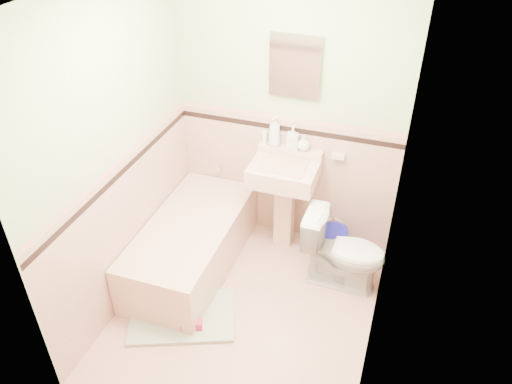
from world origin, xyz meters
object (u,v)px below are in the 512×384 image
(sink, at_px, (283,207))
(toilet, at_px, (344,251))
(soap_bottle_right, at_px, (304,143))
(bathtub, at_px, (192,246))
(medicine_cabinet, at_px, (295,66))
(soap_bottle_mid, at_px, (293,137))
(shoe, at_px, (191,325))
(bucket, at_px, (333,242))
(soap_bottle_left, at_px, (275,132))

(sink, relative_size, toilet, 1.29)
(soap_bottle_right, bearing_deg, bathtub, -138.19)
(toilet, bearing_deg, soap_bottle_right, 47.70)
(medicine_cabinet, distance_m, soap_bottle_mid, 0.63)
(medicine_cabinet, bearing_deg, shoe, -104.75)
(sink, bearing_deg, toilet, -26.05)
(sink, bearing_deg, bucket, 5.71)
(bathtub, xyz_separation_m, toilet, (1.30, 0.23, 0.12))
(sink, relative_size, soap_bottle_mid, 4.24)
(toilet, distance_m, shoe, 1.38)
(sink, distance_m, soap_bottle_left, 0.69)
(sink, distance_m, soap_bottle_mid, 0.65)
(sink, height_order, soap_bottle_mid, soap_bottle_mid)
(medicine_cabinet, bearing_deg, bathtub, -132.58)
(bucket, relative_size, shoe, 1.56)
(soap_bottle_mid, distance_m, shoe, 1.76)
(shoe, bearing_deg, medicine_cabinet, 53.03)
(bucket, distance_m, shoe, 1.53)
(medicine_cabinet, xyz_separation_m, soap_bottle_left, (-0.15, -0.03, -0.60))
(toilet, bearing_deg, sink, 65.22)
(medicine_cabinet, relative_size, toilet, 0.65)
(soap_bottle_left, height_order, shoe, soap_bottle_left)
(shoe, bearing_deg, bucket, 33.80)
(bathtub, distance_m, soap_bottle_left, 1.24)
(soap_bottle_mid, height_order, bucket, soap_bottle_mid)
(bathtub, height_order, sink, sink)
(bathtub, bearing_deg, medicine_cabinet, 47.42)
(soap_bottle_right, xyz_separation_m, shoe, (-0.49, -1.40, -0.97))
(soap_bottle_left, bearing_deg, bucket, -11.95)
(bathtub, bearing_deg, soap_bottle_left, 53.24)
(soap_bottle_left, bearing_deg, shoe, -99.19)
(soap_bottle_right, relative_size, toilet, 0.21)
(sink, relative_size, soap_bottle_right, 6.29)
(soap_bottle_right, xyz_separation_m, toilet, (0.51, -0.48, -0.69))
(soap_bottle_left, distance_m, shoe, 1.75)
(medicine_cabinet, bearing_deg, soap_bottle_left, -168.66)
(soap_bottle_mid, xyz_separation_m, shoe, (-0.39, -1.40, -1.00))
(sink, xyz_separation_m, shoe, (-0.38, -1.22, -0.39))
(bucket, bearing_deg, sink, -174.29)
(medicine_cabinet, xyz_separation_m, soap_bottle_right, (0.11, -0.03, -0.66))
(medicine_cabinet, xyz_separation_m, shoe, (-0.38, -1.43, -1.63))
(sink, relative_size, shoe, 5.40)
(bathtub, bearing_deg, toilet, 9.81)
(soap_bottle_mid, height_order, soap_bottle_right, soap_bottle_mid)
(soap_bottle_mid, height_order, shoe, soap_bottle_mid)
(bathtub, relative_size, toilet, 2.15)
(bucket, xyz_separation_m, shoe, (-0.85, -1.26, -0.06))
(soap_bottle_right, bearing_deg, sink, -122.29)
(soap_bottle_right, xyz_separation_m, bucket, (0.36, -0.13, -0.91))
(soap_bottle_right, height_order, toilet, soap_bottle_right)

